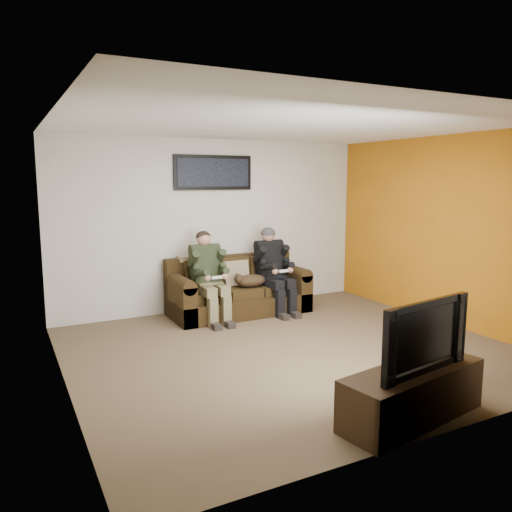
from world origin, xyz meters
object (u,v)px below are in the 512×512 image
framed_poster (213,173)px  television (415,334)px  sofa (237,292)px  person_left (208,271)px  tv_stand (412,394)px  cat (250,281)px  person_right (273,265)px

framed_poster → television: bearing=-89.4°
sofa → person_left: 0.68m
framed_poster → tv_stand: bearing=-89.4°
person_left → cat: size_ratio=1.93×
person_left → television: size_ratio=1.21×
person_left → person_right: size_ratio=0.99×
framed_poster → television: size_ratio=1.19×
person_left → cat: (0.66, -0.01, -0.19)m
person_left → person_right: bearing=0.0°
tv_stand → television: bearing=80.6°
person_right → cat: 0.45m
person_right → framed_poster: size_ratio=1.02×
cat → sofa: bearing=124.8°
cat → person_right: bearing=2.2°
person_left → framed_poster: framed_poster is taller
sofa → person_left: size_ratio=1.62×
person_left → framed_poster: 1.54m
person_right → television: bearing=-100.7°
person_right → television: size_ratio=1.22×
person_left → television: (0.37, -3.60, 0.04)m
person_left → television: 3.62m
framed_poster → tv_stand: (0.05, -4.17, -1.88)m
framed_poster → television: framed_poster is taller
framed_poster → television: (0.05, -4.17, -1.36)m
cat → television: size_ratio=0.63×
television → person_right: bearing=69.9°
sofa → cat: sofa is taller
person_left → framed_poster: bearing=59.8°
person_left → television: person_left is taller
television → sofa: bearing=78.3°
tv_stand → person_right: bearing=69.9°
sofa → framed_poster: 1.84m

